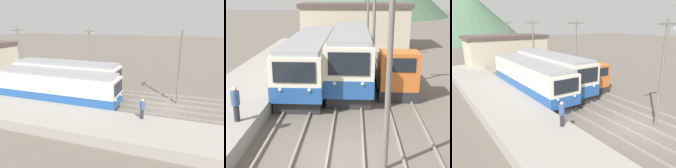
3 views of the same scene
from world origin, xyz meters
The scene contains 13 objects.
ground_plane centered at (0.00, 0.00, 0.00)m, with size 200.00×200.00×0.00m, color #665E54.
track_left centered at (-2.60, 0.00, 0.07)m, with size 1.54×60.00×0.14m.
track_center centered at (0.20, 0.00, 0.07)m, with size 1.54×60.00×0.14m.
track_right centered at (3.20, 0.00, 0.07)m, with size 1.54×60.00×0.14m.
commuter_train_left centered at (-2.60, 10.59, 1.62)m, with size 2.84×13.00×3.46m.
commuter_train_center centered at (0.20, 11.04, 1.78)m, with size 2.84×12.13×3.85m.
shunting_locomotive centered at (3.20, 8.82, 1.21)m, with size 2.40×5.42×3.00m.
catenary_mast_near centered at (1.71, -0.76, 4.00)m, with size 2.00×0.20×7.35m.
catenary_mast_mid centered at (1.71, 8.82, 4.00)m, with size 2.00×0.20×7.35m.
catenary_mast_far centered at (1.71, 18.41, 4.00)m, with size 2.00×0.20×7.35m.
catenary_mast_distant centered at (1.71, 27.99, 4.00)m, with size 2.00×0.20×7.35m.
person_on_platform centered at (-4.75, 1.55, 1.69)m, with size 0.38×0.38×1.63m.
station_building centered at (0.50, 26.00, 2.58)m, with size 12.60×6.30×5.11m.
Camera 2 is at (0.50, -11.22, 6.47)m, focal length 50.00 mm.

